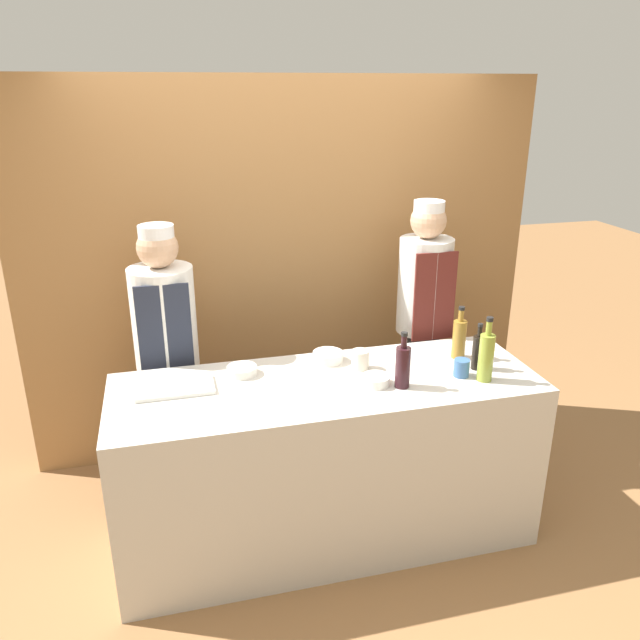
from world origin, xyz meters
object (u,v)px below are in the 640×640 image
object	(u,v)px
cup_cream	(360,360)
bottle_vinegar	(459,338)
sauce_bowl_white	(328,356)
cutting_board	(175,388)
chef_right	(422,325)
sauce_bowl_yellow	(376,380)
bottle_wine	(403,366)
sauce_bowl_purple	(242,370)
cup_blue	(462,368)
bottle_soy	(478,351)
chef_left	(168,356)
bottle_oil	(486,356)

from	to	relation	value
cup_cream	bottle_vinegar	bearing A→B (deg)	0.75
bottle_vinegar	sauce_bowl_white	bearing A→B (deg)	169.86
cutting_board	chef_right	xyz separation A→B (m)	(1.52, 0.50, -0.00)
sauce_bowl_white	sauce_bowl_yellow	bearing A→B (deg)	-64.18
bottle_wine	bottle_vinegar	size ratio (longest dim) A/B	0.98
sauce_bowl_purple	cup_blue	xyz separation A→B (m)	(1.09, -0.30, 0.02)
sauce_bowl_white	bottle_soy	xyz separation A→B (m)	(0.74, -0.28, 0.07)
bottle_soy	bottle_wine	size ratio (longest dim) A/B	0.87
sauce_bowl_purple	bottle_wine	xyz separation A→B (m)	(0.75, -0.34, 0.09)
cutting_board	bottle_wine	world-z (taller)	bottle_wine
sauce_bowl_purple	bottle_soy	world-z (taller)	bottle_soy
cutting_board	chef_left	bearing A→B (deg)	92.86
sauce_bowl_purple	chef_right	distance (m)	1.25
sauce_bowl_white	bottle_soy	distance (m)	0.79
sauce_bowl_yellow	cup_cream	distance (m)	0.20
sauce_bowl_yellow	chef_right	bearing A→B (deg)	51.83
sauce_bowl_white	cup_cream	world-z (taller)	cup_cream
cutting_board	bottle_vinegar	bearing A→B (deg)	0.38
bottle_wine	cup_cream	world-z (taller)	bottle_wine
sauce_bowl_white	cup_blue	world-z (taller)	cup_blue
sauce_bowl_purple	sauce_bowl_white	size ratio (longest dim) A/B	0.94
sauce_bowl_purple	bottle_oil	distance (m)	1.24
cup_blue	cup_cream	xyz separation A→B (m)	(-0.48, 0.21, 0.01)
bottle_vinegar	cup_blue	xyz separation A→B (m)	(-0.09, -0.22, -0.07)
chef_left	chef_right	world-z (taller)	chef_right
sauce_bowl_white	chef_right	size ratio (longest dim) A/B	0.10
sauce_bowl_white	bottle_vinegar	size ratio (longest dim) A/B	0.55
bottle_vinegar	cup_cream	world-z (taller)	bottle_vinegar
bottle_wine	cup_cream	distance (m)	0.29
bottle_wine	bottle_vinegar	world-z (taller)	bottle_vinegar
sauce_bowl_yellow	bottle_wine	xyz separation A→B (m)	(0.12, -0.05, 0.09)
bottle_soy	bottle_wine	bearing A→B (deg)	-167.75
bottle_vinegar	cup_blue	distance (m)	0.25
bottle_oil	cup_cream	world-z (taller)	bottle_oil
cup_cream	cutting_board	bearing A→B (deg)	-179.84
sauce_bowl_white	bottle_vinegar	bearing A→B (deg)	-10.14
sauce_bowl_yellow	bottle_oil	xyz separation A→B (m)	(0.55, -0.09, 0.11)
sauce_bowl_white	sauce_bowl_purple	bearing A→B (deg)	-174.33
cutting_board	bottle_oil	xyz separation A→B (m)	(1.52, -0.28, 0.12)
cutting_board	bottle_soy	distance (m)	1.56
sauce_bowl_white	bottle_oil	xyz separation A→B (m)	(0.71, -0.42, 0.10)
sauce_bowl_yellow	cutting_board	world-z (taller)	sauce_bowl_yellow
sauce_bowl_yellow	sauce_bowl_white	size ratio (longest dim) A/B	0.87
bottle_wine	bottle_oil	bearing A→B (deg)	-4.47
cutting_board	chef_left	distance (m)	0.50
sauce_bowl_purple	chef_left	distance (m)	0.56
sauce_bowl_purple	cup_blue	distance (m)	1.13
cutting_board	chef_right	distance (m)	1.60
bottle_oil	sauce_bowl_purple	bearing A→B (deg)	162.58
sauce_bowl_purple	chef_right	size ratio (longest dim) A/B	0.09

